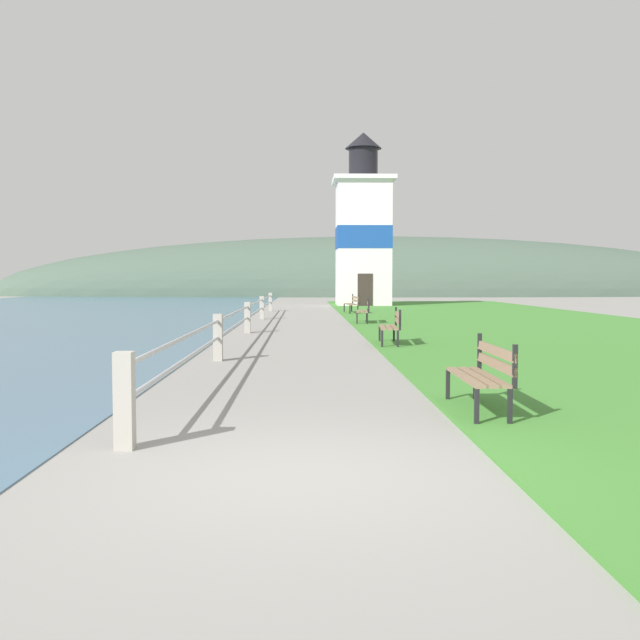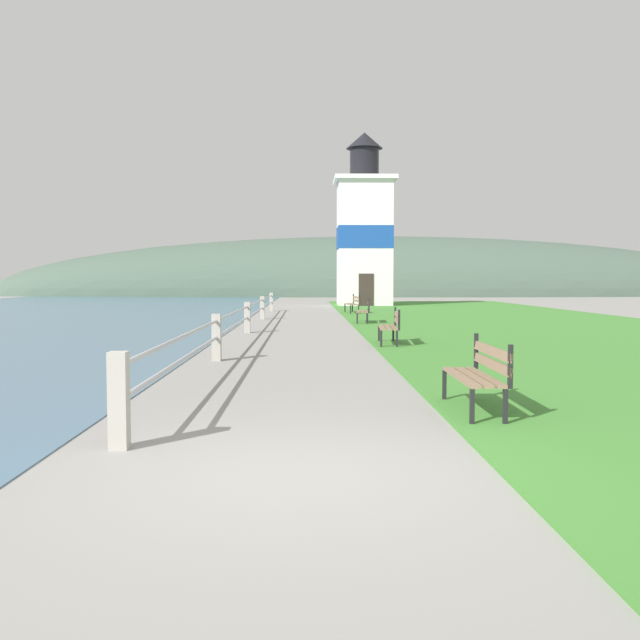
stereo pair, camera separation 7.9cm
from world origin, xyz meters
name	(u,v)px [view 2 (the right image)]	position (x,y,z in m)	size (l,w,h in m)	color
ground_plane	(290,476)	(0.00, 0.00, 0.00)	(160.00, 160.00, 0.00)	gray
grass_verge	(529,327)	(7.78, 18.34, 0.03)	(12.00, 55.03, 0.06)	#428433
seawall_railing	(247,314)	(-1.68, 16.09, 0.58)	(0.18, 30.36, 0.96)	#A8A399
park_bench_near	(480,371)	(2.26, 2.67, 0.54)	(0.48, 1.67, 0.94)	#846B51
park_bench_midway	(391,325)	(2.25, 11.64, 0.54)	(0.58, 1.68, 0.94)	#846B51
park_bench_far	(365,310)	(2.30, 20.36, 0.54)	(0.60, 1.76, 0.94)	#846B51
park_bench_by_lighthouse	(353,303)	(2.40, 28.06, 0.54)	(0.63, 2.02, 0.94)	#846B51
lighthouse	(364,233)	(3.73, 38.37, 4.54)	(3.75, 3.75, 10.68)	white
distant_hillside	(383,295)	(8.00, 66.69, 0.00)	(80.00, 16.00, 12.00)	#475B4C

